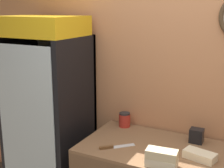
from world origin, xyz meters
TOP-DOWN VIEW (x-y plane):
  - wall_back at (0.00, 1.34)m, footprint 5.20×0.10m
  - beverage_cooler at (-1.27, 1.02)m, footprint 0.72×0.64m
  - sandwich_stack_bottom at (-0.01, 0.63)m, footprint 0.23×0.12m
  - sandwich_stack_middle at (-0.01, 0.63)m, footprint 0.23×0.13m
  - sandwich_flat_left at (0.21, 0.87)m, footprint 0.25×0.17m
  - chefs_knife at (-0.46, 0.74)m, footprint 0.24×0.24m
  - condiment_jar at (-0.56, 1.21)m, footprint 0.11×0.11m
  - napkin_dispenser at (0.13, 1.16)m, footprint 0.11×0.09m

SIDE VIEW (x-z plane):
  - chefs_knife at x=-0.46m, z-range 0.87..0.89m
  - sandwich_flat_left at x=0.21m, z-range 0.87..0.93m
  - sandwich_stack_bottom at x=-0.01m, z-range 0.87..0.93m
  - napkin_dispenser at x=0.13m, z-range 0.87..0.99m
  - condiment_jar at x=-0.56m, z-range 0.87..1.01m
  - sandwich_stack_middle at x=-0.01m, z-range 0.93..1.00m
  - beverage_cooler at x=-1.27m, z-range 0.08..1.98m
  - wall_back at x=0.00m, z-range 0.00..2.70m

